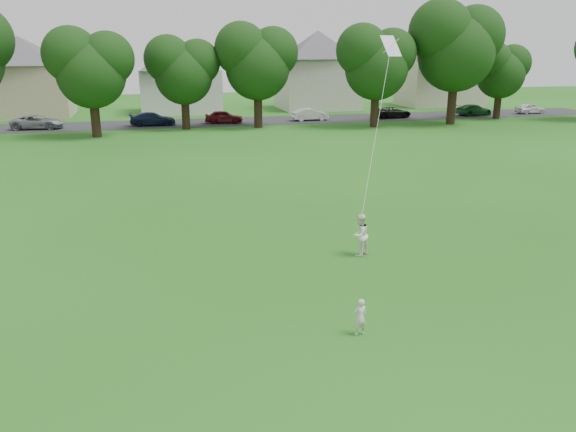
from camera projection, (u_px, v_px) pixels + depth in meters
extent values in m
plane|color=#1D5112|center=(315.00, 320.00, 14.76)|extent=(160.00, 160.00, 0.00)
cube|color=#2D2D30|center=(188.00, 123.00, 53.77)|extent=(90.00, 7.00, 0.01)
imported|color=silver|center=(360.00, 317.00, 13.88)|extent=(0.38, 0.28, 0.97)
imported|color=white|center=(360.00, 235.00, 19.18)|extent=(0.91, 0.87, 1.48)
plane|color=white|center=(391.00, 46.00, 21.85)|extent=(1.06, 0.83, 0.78)
cylinder|color=white|center=(377.00, 130.00, 20.47)|extent=(0.01, 0.01, 7.67)
cylinder|color=black|center=(95.00, 116.00, 44.82)|extent=(0.73, 0.73, 3.33)
cylinder|color=black|center=(186.00, 111.00, 49.28)|extent=(0.71, 0.71, 3.12)
cylinder|color=black|center=(258.00, 108.00, 50.27)|extent=(0.74, 0.74, 3.55)
cylinder|color=black|center=(375.00, 107.00, 50.67)|extent=(0.74, 0.74, 3.51)
cylinder|color=black|center=(452.00, 101.00, 52.49)|extent=(0.81, 0.81, 4.35)
cylinder|color=black|center=(497.00, 104.00, 56.79)|extent=(0.69, 0.69, 2.96)
imported|color=gray|center=(37.00, 122.00, 49.55)|extent=(4.57, 2.43, 1.22)
imported|color=#141F40|center=(153.00, 119.00, 51.89)|extent=(4.15, 1.69, 1.20)
imported|color=#5A1217|center=(224.00, 117.00, 53.45)|extent=(3.74, 1.91, 1.22)
imported|color=silver|center=(310.00, 114.00, 55.47)|extent=(3.66, 1.41, 1.19)
imported|color=black|center=(392.00, 112.00, 57.53)|extent=(4.28, 2.38, 1.13)
imported|color=#1C5624|center=(474.00, 110.00, 59.76)|extent=(4.11, 1.98, 1.15)
imported|color=white|center=(530.00, 108.00, 61.38)|extent=(3.32, 1.46, 1.11)
cube|color=#B9AC8A|center=(24.00, 91.00, 58.55)|extent=(9.25, 7.54, 5.23)
pyramid|color=#4F4D52|center=(17.00, 36.00, 56.97)|extent=(13.35, 13.35, 2.88)
cube|color=silver|center=(180.00, 91.00, 62.39)|extent=(8.60, 7.42, 4.66)
pyramid|color=#4F4D52|center=(177.00, 45.00, 60.99)|extent=(12.40, 12.40, 2.57)
cube|color=beige|center=(317.00, 84.00, 66.00)|extent=(8.75, 7.55, 5.72)
pyramid|color=#4F4D52|center=(318.00, 30.00, 64.28)|extent=(12.62, 12.62, 3.14)
cube|color=#BDB69D|center=(440.00, 84.00, 69.83)|extent=(9.54, 6.47, 5.23)
pyramid|color=#4F4D52|center=(444.00, 38.00, 68.26)|extent=(13.76, 13.76, 2.88)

